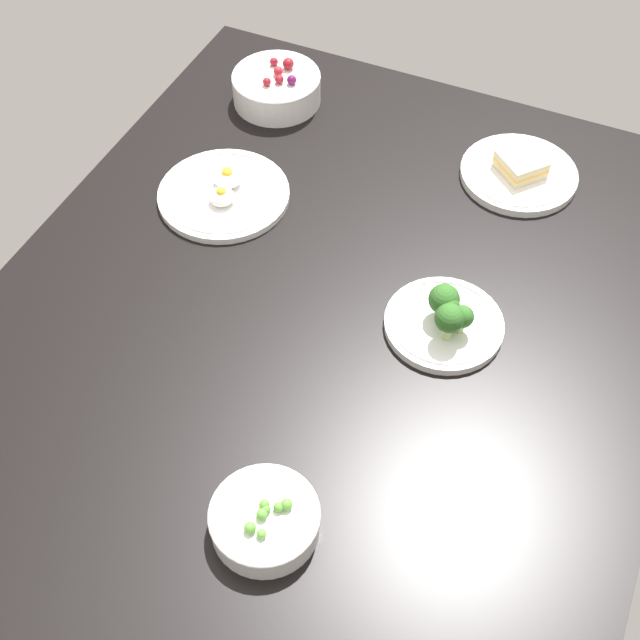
# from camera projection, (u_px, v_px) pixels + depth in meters

# --- Properties ---
(dining_table) EXTENTS (1.33, 1.04, 0.04)m
(dining_table) POSITION_uv_depth(u_px,v_px,m) (320.00, 336.00, 1.32)
(dining_table) COLOR black
(dining_table) RESTS_ON ground
(bowl_peas) EXTENTS (0.14, 0.14, 0.05)m
(bowl_peas) POSITION_uv_depth(u_px,v_px,m) (265.00, 520.00, 1.08)
(bowl_peas) COLOR white
(bowl_peas) RESTS_ON dining_table
(plate_eggs) EXTENTS (0.23, 0.23, 0.05)m
(plate_eggs) POSITION_uv_depth(u_px,v_px,m) (224.00, 193.00, 1.47)
(plate_eggs) COLOR white
(plate_eggs) RESTS_ON dining_table
(plate_broccoli) EXTENTS (0.18, 0.18, 0.08)m
(plate_broccoli) POSITION_uv_depth(u_px,v_px,m) (446.00, 319.00, 1.28)
(plate_broccoli) COLOR white
(plate_broccoli) RESTS_ON dining_table
(plate_sandwich) EXTENTS (0.21, 0.21, 0.05)m
(plate_sandwich) POSITION_uv_depth(u_px,v_px,m) (519.00, 172.00, 1.50)
(plate_sandwich) COLOR white
(plate_sandwich) RESTS_ON dining_table
(bowl_berries) EXTENTS (0.17, 0.17, 0.08)m
(bowl_berries) POSITION_uv_depth(u_px,v_px,m) (277.00, 87.00, 1.63)
(bowl_berries) COLOR white
(bowl_berries) RESTS_ON dining_table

